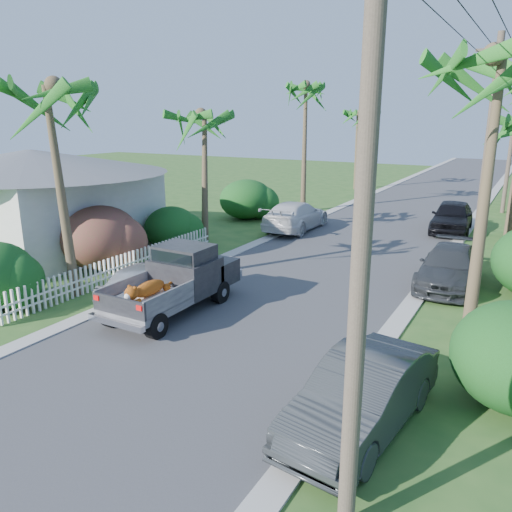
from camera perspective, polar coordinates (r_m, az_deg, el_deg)
The scene contains 23 objects.
ground at distance 12.54m, azimuth -11.93°, elevation -13.49°, with size 120.00×120.00×0.00m, color #2A521E.
road at distance 34.43m, azimuth 16.64°, elevation 4.84°, with size 8.00×100.00×0.02m, color #38383A.
curb_left at distance 35.61m, azimuth 9.89°, elevation 5.63°, with size 0.60×100.00×0.06m, color #A5A39E.
curb_right at distance 33.76m, azimuth 23.75°, elevation 4.00°, with size 0.60×100.00×0.06m, color #A5A39E.
pickup_truck at distance 16.27m, azimuth -8.67°, elevation -2.56°, with size 1.98×5.12×2.06m.
parked_car_rn at distance 10.40m, azimuth 12.05°, elevation -15.29°, with size 1.58×4.54×1.49m, color #2D3032.
parked_car_rm at distance 19.67m, azimuth 21.21°, elevation -1.20°, with size 1.98×4.88×1.42m, color #313437.
parked_car_rf at distance 29.08m, azimuth 21.49°, elevation 4.20°, with size 1.98×4.93×1.68m, color black.
parked_car_ln at distance 17.42m, azimuth -12.43°, elevation -2.75°, with size 1.56×3.87×1.32m, color silver.
parked_car_lf at distance 27.66m, azimuth 4.56°, elevation 4.59°, with size 2.20×5.41×1.57m, color silver.
palm_l_a at distance 17.62m, azimuth -22.48°, elevation 17.40°, with size 4.40×4.40×8.20m.
palm_l_b at distance 24.63m, azimuth -6.07°, elevation 15.76°, with size 4.40×4.40×7.40m.
palm_l_c at distance 33.01m, azimuth 5.74°, elevation 18.75°, with size 4.40×4.40×9.20m.
palm_l_d at distance 44.33m, azimuth 11.65°, elevation 15.78°, with size 4.40×4.40×7.70m.
palm_r_a at distance 14.19m, azimuth 26.31°, elevation 19.73°, with size 4.40×4.40×8.70m.
shrub_l_b at distance 21.30m, azimuth -17.33°, elevation 2.03°, with size 3.00×3.30×2.60m, color #A4173B.
shrub_l_c at distance 23.94m, azimuth -9.68°, elevation 3.22°, with size 2.40×2.64×2.00m, color #174213.
shrub_l_d at distance 30.70m, azimuth -1.11°, elevation 6.51°, with size 3.20×3.52×2.40m, color #174213.
picket_fence at distance 19.91m, azimuth -14.62°, elevation -1.07°, with size 0.10×11.00×1.00m, color white.
house_left at distance 25.73m, azimuth -23.89°, elevation 5.50°, with size 9.00×8.00×4.60m.
utility_pole_a at distance 6.51m, azimuth 12.07°, elevation 2.63°, with size 1.60×0.26×9.00m.
utility_pole_b at distance 21.20m, azimuth 24.86°, elevation 10.30°, with size 1.60×0.26×9.00m.
utility_pole_c at distance 36.15m, azimuth 27.19°, elevation 11.63°, with size 1.60×0.26×9.00m.
Camera 1 is at (7.48, -8.07, 6.01)m, focal length 35.00 mm.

